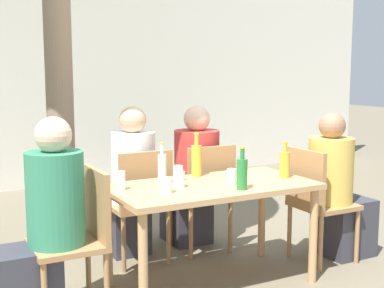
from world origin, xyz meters
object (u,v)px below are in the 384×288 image
person_seated_2 (130,189)px  oil_cruet_0 (285,164)px  person_seated_0 (43,230)px  drinking_glass_3 (166,185)px  drinking_glass_0 (232,177)px  patio_chair_2 (141,199)px  patio_chair_3 (205,191)px  drinking_glass_1 (121,181)px  dining_table_front (212,196)px  person_seated_3 (192,182)px  green_bottle_1 (242,173)px  patio_chair_1 (316,198)px  water_bottle_2 (162,168)px  drinking_glass_4 (179,179)px  oil_cruet_3 (196,160)px  person_seated_1 (338,193)px  drinking_glass_2 (178,173)px  patio_chair_0 (80,232)px

person_seated_2 → oil_cruet_0: person_seated_2 is taller
person_seated_0 → drinking_glass_3: person_seated_0 is taller
oil_cruet_0 → drinking_glass_0: bearing=-177.7°
person_seated_0 → patio_chair_2: bearing=124.2°
patio_chair_3 → drinking_glass_1: (-0.93, -0.49, 0.28)m
dining_table_front → drinking_glass_3: bearing=-166.5°
person_seated_3 → drinking_glass_0: (-0.18, -0.93, 0.23)m
person_seated_2 → person_seated_3: person_seated_2 is taller
dining_table_front → patio_chair_2: patio_chair_2 is taller
dining_table_front → green_bottle_1: green_bottle_1 is taller
patio_chair_1 → water_bottle_2: size_ratio=3.11×
oil_cruet_0 → patio_chair_1: bearing=9.9°
drinking_glass_0 → person_seated_0: bearing=176.3°
drinking_glass_1 → drinking_glass_4: size_ratio=1.15×
drinking_glass_0 → person_seated_3: bearing=79.0°
dining_table_front → patio_chair_3: size_ratio=1.57×
water_bottle_2 → oil_cruet_3: (0.35, 0.13, 0.01)m
dining_table_front → drinking_glass_3: (-0.41, -0.10, 0.14)m
patio_chair_2 → person_seated_3: size_ratio=0.75×
person_seated_2 → drinking_glass_3: (-0.11, -0.94, 0.23)m
water_bottle_2 → dining_table_front: bearing=-26.5°
dining_table_front → person_seated_2: 0.90m
water_bottle_2 → person_seated_2: bearing=88.0°
patio_chair_1 → drinking_glass_0: (-0.85, -0.08, 0.27)m
person_seated_0 → person_seated_1: person_seated_0 is taller
oil_cruet_0 → drinking_glass_2: bearing=159.7°
drinking_glass_1 → oil_cruet_0: bearing=-8.6°
water_bottle_2 → drinking_glass_3: water_bottle_2 is taller
person_seated_1 → drinking_glass_3: bearing=93.5°
oil_cruet_3 → dining_table_front: bearing=-96.5°
person_seated_2 → drinking_glass_0: bearing=113.5°
drinking_glass_4 → patio_chair_3: bearing=47.7°
person_seated_1 → water_bottle_2: 1.55m
drinking_glass_2 → drinking_glass_0: bearing=-47.6°
drinking_glass_1 → person_seated_2: bearing=64.3°
green_bottle_1 → drinking_glass_0: size_ratio=2.58×
drinking_glass_1 → drinking_glass_2: 0.49m
person_seated_2 → drinking_glass_1: person_seated_2 is taller
person_seated_0 → drinking_glass_2: person_seated_0 is taller
patio_chair_0 → patio_chair_3: 1.40m
drinking_glass_3 → oil_cruet_0: bearing=1.8°
dining_table_front → person_seated_3: size_ratio=1.17×
drinking_glass_0 → drinking_glass_2: 0.40m
water_bottle_2 → drinking_glass_4: size_ratio=2.67×
dining_table_front → drinking_glass_2: (-0.16, 0.21, 0.15)m
patio_chair_0 → patio_chair_1: bearing=90.0°
oil_cruet_3 → drinking_glass_3: size_ratio=3.25×
oil_cruet_0 → water_bottle_2: 0.93m
oil_cruet_0 → water_bottle_2: (-0.91, 0.22, 0.01)m
dining_table_front → person_seated_2: (-0.29, 0.85, -0.09)m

